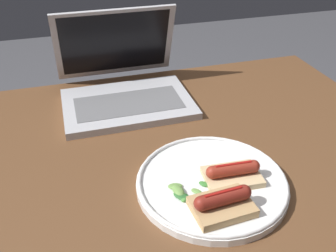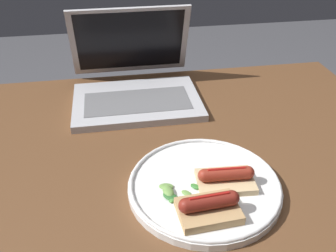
% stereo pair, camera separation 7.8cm
% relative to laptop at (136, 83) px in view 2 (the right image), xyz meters
% --- Properties ---
extents(desk, '(1.21, 0.84, 0.72)m').
position_rel_laptop_xyz_m(desk, '(-0.00, -0.28, -0.10)').
color(desk, brown).
rests_on(desk, ground_plane).
extents(laptop, '(0.32, 0.30, 0.22)m').
position_rel_laptop_xyz_m(laptop, '(0.00, 0.00, 0.00)').
color(laptop, '#B7B7BC').
rests_on(laptop, desk).
extents(plate, '(0.28, 0.28, 0.02)m').
position_rel_laptop_xyz_m(plate, '(0.09, -0.39, -0.03)').
color(plate, white).
rests_on(plate, desk).
extents(sausage_toast_left, '(0.11, 0.08, 0.04)m').
position_rel_laptop_xyz_m(sausage_toast_left, '(0.13, -0.39, -0.01)').
color(sausage_toast_left, '#D6B784').
rests_on(sausage_toast_left, plate).
extents(sausage_toast_middle, '(0.11, 0.08, 0.04)m').
position_rel_laptop_xyz_m(sausage_toast_middle, '(0.08, -0.46, -0.01)').
color(sausage_toast_middle, tan).
rests_on(sausage_toast_middle, plate).
extents(salad_pile, '(0.08, 0.06, 0.01)m').
position_rel_laptop_xyz_m(salad_pile, '(0.03, -0.40, -0.02)').
color(salad_pile, '#4C8E3D').
rests_on(salad_pile, plate).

